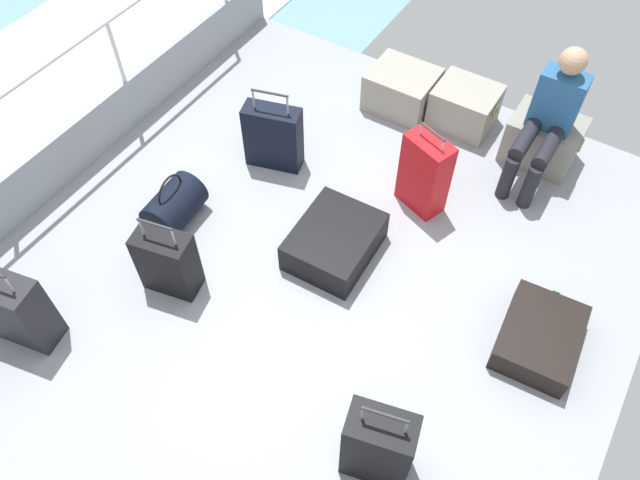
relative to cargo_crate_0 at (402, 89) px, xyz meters
The scene contains 15 objects.
ground_plane 2.15m from the cargo_crate_0, 81.93° to the right, with size 4.40×5.20×0.06m, color gray.
gunwale_port 2.83m from the cargo_crate_0, 131.45° to the right, with size 0.06×5.20×0.45m, color gray.
railing_port 2.89m from the cargo_crate_0, 131.45° to the right, with size 0.04×4.20×1.02m.
cargo_crate_0 is the anchor object (origin of this frame).
cargo_crate_1 0.57m from the cargo_crate_0, ahead, with size 0.55×0.44×0.37m.
cargo_crate_2 1.28m from the cargo_crate_0, ahead, with size 0.60×0.43×0.40m.
passenger_seated 1.35m from the cargo_crate_0, ahead, with size 0.34×0.66×1.10m.
suitcase_0 1.31m from the cargo_crate_0, 115.22° to the right, with size 0.49×0.31×0.73m.
suitcase_1 3.23m from the cargo_crate_0, 65.34° to the right, with size 0.42×0.31×0.79m.
suitcase_2 1.17m from the cargo_crate_0, 55.14° to the right, with size 0.41×0.31×0.76m.
suitcase_3 1.76m from the cargo_crate_0, 78.71° to the right, with size 0.57×0.69×0.26m.
suitcase_4 2.61m from the cargo_crate_0, 100.72° to the right, with size 0.42×0.29×0.69m.
suitcase_5 3.54m from the cargo_crate_0, 107.35° to the right, with size 0.47×0.31×0.75m.
suitcase_6 2.52m from the cargo_crate_0, 41.53° to the right, with size 0.53×0.67×0.21m.
duffel_bag 2.26m from the cargo_crate_0, 112.12° to the right, with size 0.34×0.47×0.46m.
Camera 1 is at (1.37, -1.94, 3.70)m, focal length 34.38 mm.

